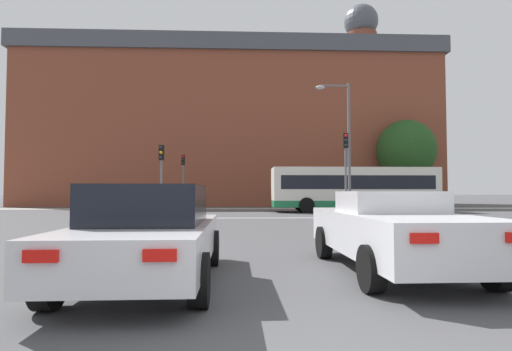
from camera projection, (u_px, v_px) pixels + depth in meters
stop_line_strip at (257, 218)px, 20.65m from camera, size 7.84×0.30×0.01m
far_pavement at (250, 209)px, 32.33m from camera, size 68.71×2.50×0.01m
brick_civic_building at (233, 129)px, 43.41m from camera, size 41.35×13.98×22.24m
car_saloon_left at (150, 233)px, 5.92m from camera, size 1.97×4.39×1.45m
car_roadster_right at (392, 230)px, 6.78m from camera, size 1.99×4.60×1.35m
bus_crossing_lead at (354, 188)px, 26.97m from camera, size 11.02×2.65×2.99m
traffic_light_near_left at (161, 168)px, 21.02m from camera, size 0.26×0.31×3.83m
traffic_light_far_left at (183, 173)px, 31.44m from camera, size 0.26×0.31×4.28m
traffic_light_near_right at (346, 161)px, 21.34m from camera, size 0.26×0.31×4.51m
street_lamp_junction at (344, 135)px, 22.17m from camera, size 1.92×0.36×7.43m
pedestrian_waiting at (282, 196)px, 33.00m from camera, size 0.41×0.45×1.77m
pedestrian_walking_east at (287, 197)px, 33.24m from camera, size 0.34×0.45×1.67m
tree_by_building at (406, 150)px, 35.74m from camera, size 5.15×5.15×7.83m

